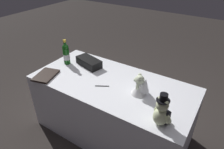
# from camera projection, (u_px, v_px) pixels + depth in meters

# --- Properties ---
(ground_plane) EXTENTS (12.00, 12.00, 0.00)m
(ground_plane) POSITION_uv_depth(u_px,v_px,m) (112.00, 130.00, 2.57)
(ground_plane) COLOR #2D2826
(reception_table) EXTENTS (1.79, 0.85, 0.74)m
(reception_table) POSITION_uv_depth(u_px,v_px,m) (112.00, 108.00, 2.37)
(reception_table) COLOR white
(reception_table) RESTS_ON ground_plane
(teddy_bear_groom) EXTENTS (0.16, 0.16, 0.31)m
(teddy_bear_groom) POSITION_uv_depth(u_px,v_px,m) (162.00, 112.00, 1.60)
(teddy_bear_groom) COLOR beige
(teddy_bear_groom) RESTS_ON reception_table
(teddy_bear_bride) EXTENTS (0.21, 0.18, 0.22)m
(teddy_bear_bride) POSITION_uv_depth(u_px,v_px,m) (141.00, 86.00, 1.96)
(teddy_bear_bride) COLOR white
(teddy_bear_bride) RESTS_ON reception_table
(champagne_bottle) EXTENTS (0.08, 0.08, 0.32)m
(champagne_bottle) POSITION_uv_depth(u_px,v_px,m) (66.00, 54.00, 2.48)
(champagne_bottle) COLOR #125113
(champagne_bottle) RESTS_ON reception_table
(signing_pen) EXTENTS (0.14, 0.08, 0.01)m
(signing_pen) POSITION_uv_depth(u_px,v_px,m) (102.00, 86.00, 2.11)
(signing_pen) COLOR black
(signing_pen) RESTS_ON reception_table
(gift_case_black) EXTENTS (0.36, 0.24, 0.10)m
(gift_case_black) POSITION_uv_depth(u_px,v_px,m) (89.00, 62.00, 2.47)
(gift_case_black) COLOR black
(gift_case_black) RESTS_ON reception_table
(guestbook) EXTENTS (0.27, 0.33, 0.02)m
(guestbook) POSITION_uv_depth(u_px,v_px,m) (46.00, 75.00, 2.28)
(guestbook) COLOR black
(guestbook) RESTS_ON reception_table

